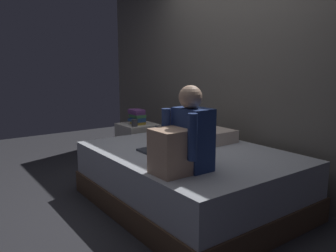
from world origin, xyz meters
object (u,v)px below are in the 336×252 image
bed (189,178)px  laptop (159,146)px  person_sitting (184,139)px  book_stack (137,117)px  nightstand (138,146)px  mug (135,123)px  pillow (208,134)px  clothes_pile (183,129)px

bed → laptop: laptop is taller
person_sitting → book_stack: (-1.73, 0.62, -0.10)m
bed → nightstand: nightstand is taller
person_sitting → mug: size_ratio=7.28×
bed → mug: mug is taller
pillow → book_stack: (-1.05, -0.26, 0.08)m
person_sitting → clothes_pile: bearing=141.8°
nightstand → person_sitting: (1.75, -0.63, 0.49)m
person_sitting → book_stack: person_sitting is taller
clothes_pile → person_sitting: bearing=-38.2°
bed → book_stack: 1.36m
bed → book_stack: size_ratio=8.91×
bed → person_sitting: 0.81m
person_sitting → mug: (-1.62, 0.51, -0.15)m
book_stack → nightstand: bearing=140.3°
book_stack → clothes_pile: 0.67m
bed → nightstand: (-1.30, 0.21, 0.03)m
clothes_pile → book_stack: bearing=-156.4°
mug → pillow: bearing=21.0°
bed → person_sitting: (0.45, -0.43, 0.52)m
book_stack → clothes_pile: size_ratio=0.89×
book_stack → mug: 0.16m
person_sitting → pillow: (-0.68, 0.88, -0.19)m
laptop → book_stack: 1.23m
clothes_pile → nightstand: bearing=-158.4°
person_sitting → clothes_pile: person_sitting is taller
nightstand → pillow: 1.14m
bed → pillow: 0.61m
laptop → pillow: 0.71m
nightstand → clothes_pile: size_ratio=2.34×
pillow → mug: bearing=-159.0°
laptop → nightstand: bearing=158.2°
nightstand → clothes_pile: (0.63, 0.25, 0.29)m
nightstand → mug: 0.38m
laptop → pillow: (-0.10, 0.71, 0.01)m
clothes_pile → pillow: bearing=-0.8°
book_stack → clothes_pile: book_stack is taller
nightstand → book_stack: book_stack is taller
pillow → book_stack: 1.08m
nightstand → pillow: bearing=12.7°
mug → clothes_pile: size_ratio=0.36×
nightstand → person_sitting: size_ratio=0.90×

